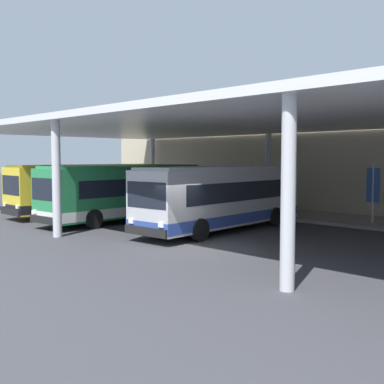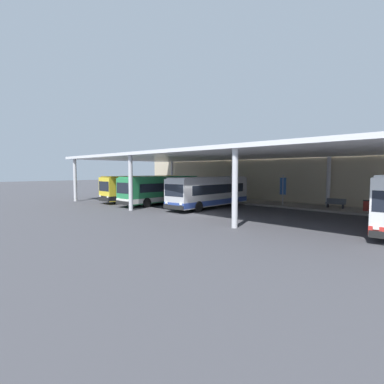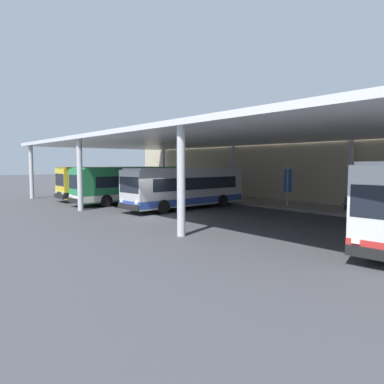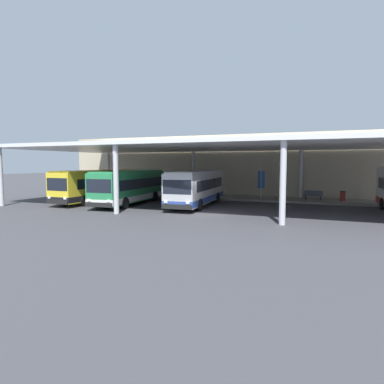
% 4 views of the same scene
% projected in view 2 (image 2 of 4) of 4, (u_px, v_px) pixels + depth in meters
% --- Properties ---
extents(ground_plane, '(200.00, 200.00, 0.00)m').
position_uv_depth(ground_plane, '(195.00, 214.00, 26.12)').
color(ground_plane, '#3D3D42').
extents(platform_kerb, '(42.00, 4.50, 0.18)m').
position_uv_depth(platform_kerb, '(267.00, 203.00, 34.39)').
color(platform_kerb, gray).
rests_on(platform_kerb, ground).
extents(station_building_facade, '(48.00, 1.60, 7.23)m').
position_uv_depth(station_building_facade, '(281.00, 172.00, 36.42)').
color(station_building_facade, '#C1B293').
rests_on(station_building_facade, ground).
extents(canopy_shelter, '(40.00, 17.00, 5.55)m').
position_uv_depth(canopy_shelter, '(234.00, 155.00, 29.62)').
color(canopy_shelter, silver).
rests_on(canopy_shelter, ground).
extents(bus_nearest_bay, '(2.92, 10.59, 3.17)m').
position_uv_depth(bus_nearest_bay, '(143.00, 188.00, 37.35)').
color(bus_nearest_bay, yellow).
rests_on(bus_nearest_bay, ground).
extents(bus_second_bay, '(3.25, 10.68, 3.17)m').
position_uv_depth(bus_second_bay, '(161.00, 190.00, 34.20)').
color(bus_second_bay, '#28844C').
rests_on(bus_second_bay, ground).
extents(bus_middle_bay, '(3.24, 10.68, 3.17)m').
position_uv_depth(bus_middle_bay, '(209.00, 192.00, 30.62)').
color(bus_middle_bay, '#B7B7BC').
rests_on(bus_middle_bay, ground).
extents(bench_waiting, '(1.80, 0.45, 0.92)m').
position_uv_depth(bench_waiting, '(336.00, 203.00, 29.06)').
color(bench_waiting, '#4C515B').
rests_on(bench_waiting, platform_kerb).
extents(trash_bin, '(0.52, 0.52, 0.98)m').
position_uv_depth(trash_bin, '(366.00, 205.00, 27.04)').
color(trash_bin, maroon).
rests_on(trash_bin, platform_kerb).
extents(banner_sign, '(0.70, 0.12, 3.20)m').
position_uv_depth(banner_sign, '(283.00, 188.00, 31.97)').
color(banner_sign, '#B2B2B7').
rests_on(banner_sign, platform_kerb).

